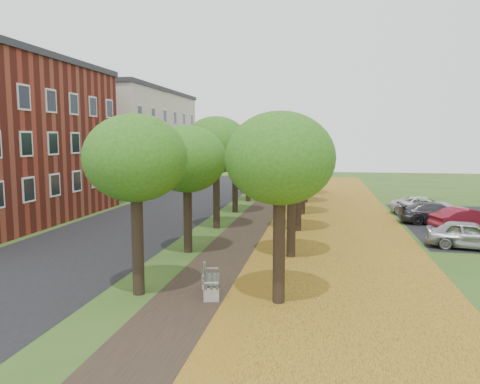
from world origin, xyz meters
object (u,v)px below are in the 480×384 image
at_px(car_red, 467,220).
at_px(car_grey, 437,213).
at_px(bench, 210,281).
at_px(car_white, 424,206).
at_px(car_silver, 470,235).

height_order(car_red, car_grey, car_red).
relative_size(bench, car_white, 0.43).
bearing_deg(car_grey, bench, 142.39).
distance_m(car_silver, car_red, 4.63).
height_order(car_grey, car_white, car_grey).
distance_m(bench, car_silver, 13.78).
distance_m(car_red, car_grey, 2.55).
bearing_deg(car_red, car_grey, 8.12).
relative_size(bench, car_silver, 0.48).
distance_m(bench, car_red, 17.69).
bearing_deg(car_white, bench, 161.90).
distance_m(car_grey, car_white, 3.58).
xyz_separation_m(car_silver, car_grey, (0.00, 6.75, -0.02)).
xyz_separation_m(car_red, car_white, (-1.16, 5.86, -0.06)).
distance_m(car_silver, car_white, 10.34).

